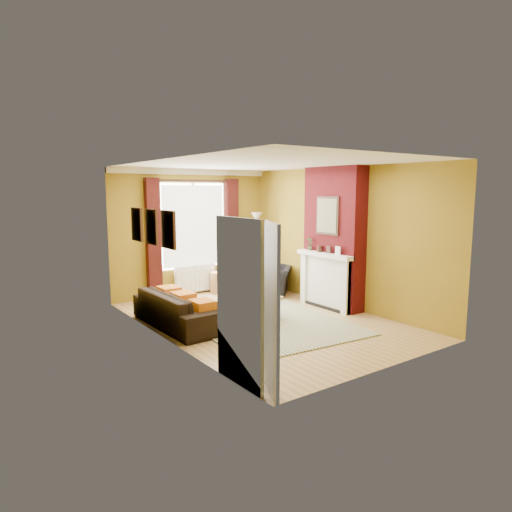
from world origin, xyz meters
The scene contains 12 objects.
ground centered at (0.00, 0.00, 0.00)m, with size 5.50×5.50×0.00m, color #997645.
room_walls centered at (0.63, 0.28, 1.38)m, with size 3.82×5.54×2.83m.
striped_rug centered at (-0.05, 0.02, 0.01)m, with size 2.77×3.65×0.02m.
sofa centered at (-1.42, 0.58, 0.30)m, with size 2.06×0.81×0.60m, color black.
armchair centered at (1.39, 1.59, 0.32)m, with size 0.98×0.85×0.63m, color black.
coffee_table centered at (-0.02, 0.46, 0.39)m, with size 0.69×1.32×0.44m.
wicker_stool centered at (0.47, 2.40, 0.24)m, with size 0.50×0.50×0.49m.
floor_lamp centered at (1.43, 2.25, 1.44)m, with size 0.32×0.32×1.82m.
book_a centered at (-0.13, 0.11, 0.45)m, with size 0.17×0.23×0.02m, color #999999.
book_b centered at (0.04, 0.84, 0.45)m, with size 0.23×0.31×0.02m, color #999999.
mug centered at (0.05, 0.33, 0.48)m, with size 0.10×0.10×0.10m, color #999999.
tv_remote centered at (-0.11, 0.47, 0.45)m, with size 0.06×0.16×0.02m.
Camera 1 is at (-4.76, -6.47, 2.34)m, focal length 32.00 mm.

